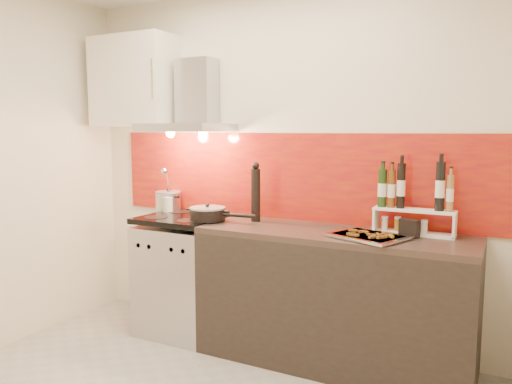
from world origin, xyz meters
The scene contains 13 objects.
back_wall centered at (0.00, 1.40, 1.30)m, with size 3.40×0.02×2.60m, color silver.
backsplash centered at (0.05, 1.39, 1.22)m, with size 3.00×0.02×0.64m, color maroon.
range_stove centered at (-0.70, 1.10, 0.44)m, with size 0.60×0.60×0.91m.
counter centered at (0.50, 1.10, 0.45)m, with size 1.80×0.60×0.90m.
range_hood centered at (-0.70, 1.24, 1.74)m, with size 0.62×0.50×0.61m.
upper_cabinet centered at (-1.25, 1.22, 1.95)m, with size 0.70×0.35×0.72m, color white.
stock_pot centered at (-0.98, 1.27, 0.99)m, with size 0.21×0.21×0.18m.
saute_pan centered at (-0.44, 1.04, 0.96)m, with size 0.51×0.26×0.12m.
utensil_jar centered at (-0.92, 1.19, 1.01)m, with size 0.08×0.12×0.37m.
pepper_mill centered at (-0.13, 1.20, 1.11)m, with size 0.07×0.07×0.43m.
step_shelf centered at (0.96, 1.25, 1.09)m, with size 0.51×0.14×0.47m.
caddy_box centered at (0.97, 1.15, 0.96)m, with size 0.12×0.05×0.11m, color black.
baking_tray centered at (0.75, 1.00, 0.92)m, with size 0.52×0.46×0.03m.
Camera 1 is at (1.52, -1.99, 1.56)m, focal length 35.00 mm.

